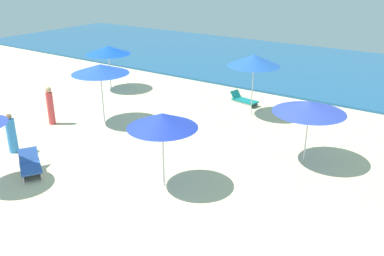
# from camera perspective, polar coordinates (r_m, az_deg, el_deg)

# --- Properties ---
(ocean) EXTENTS (60.00, 13.87, 0.12)m
(ocean) POSITION_cam_1_polar(r_m,az_deg,el_deg) (28.32, 21.75, 6.84)
(ocean) COLOR #1E5684
(ocean) RESTS_ON ground_plane
(umbrella_0) EXTENTS (2.15, 2.15, 2.42)m
(umbrella_0) POSITION_cam_1_polar(r_m,az_deg,el_deg) (12.52, -4.05, 1.03)
(umbrella_0) COLOR silver
(umbrella_0) RESTS_ON ground_plane
(lounge_chair_1_0) EXTENTS (1.44, 1.21, 0.71)m
(lounge_chair_1_0) POSITION_cam_1_polar(r_m,az_deg,el_deg) (14.96, -21.07, -4.80)
(lounge_chair_1_0) COLOR silver
(lounge_chair_1_0) RESTS_ON ground_plane
(umbrella_2) EXTENTS (2.37, 2.37, 2.37)m
(umbrella_2) POSITION_cam_1_polar(r_m,az_deg,el_deg) (23.30, -11.28, 10.31)
(umbrella_2) COLOR silver
(umbrella_2) RESTS_ON ground_plane
(umbrella_4) EXTENTS (2.44, 2.44, 2.57)m
(umbrella_4) POSITION_cam_1_polar(r_m,az_deg,el_deg) (18.26, -12.33, 7.83)
(umbrella_4) COLOR silver
(umbrella_4) RESTS_ON ground_plane
(umbrella_6) EXTENTS (2.48, 2.48, 2.20)m
(umbrella_6) POSITION_cam_1_polar(r_m,az_deg,el_deg) (14.72, 15.62, 2.74)
(umbrella_6) COLOR silver
(umbrella_6) RESTS_ON ground_plane
(umbrella_7) EXTENTS (2.33, 2.33, 2.79)m
(umbrella_7) POSITION_cam_1_polar(r_m,az_deg,el_deg) (18.87, 8.38, 9.06)
(umbrella_7) COLOR silver
(umbrella_7) RESTS_ON ground_plane
(lounge_chair_7_0) EXTENTS (1.46, 0.81, 0.61)m
(lounge_chair_7_0) POSITION_cam_1_polar(r_m,az_deg,el_deg) (20.86, 6.99, 3.78)
(lounge_chair_7_0) COLOR silver
(lounge_chair_7_0) RESTS_ON ground_plane
(beachgoer_1) EXTENTS (0.40, 0.40, 1.67)m
(beachgoer_1) POSITION_cam_1_polar(r_m,az_deg,el_deg) (19.00, -18.64, 2.84)
(beachgoer_1) COLOR #DC4146
(beachgoer_1) RESTS_ON ground_plane
(beachgoer_2) EXTENTS (0.48, 0.48, 1.50)m
(beachgoer_2) POSITION_cam_1_polar(r_m,az_deg,el_deg) (16.72, -23.26, -0.81)
(beachgoer_2) COLOR #3788D6
(beachgoer_2) RESTS_ON ground_plane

